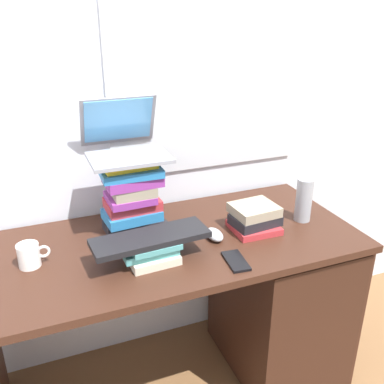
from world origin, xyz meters
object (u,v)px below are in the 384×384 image
(desk, at_px, (256,295))
(keyboard, at_px, (150,238))
(book_stack_side, at_px, (254,218))
(book_stack_keyboard_riser, at_px, (151,250))
(cell_phone, at_px, (236,261))
(book_stack_tall, at_px, (132,196))
(computer_mouse, at_px, (214,235))
(water_bottle, at_px, (304,200))
(mug, at_px, (29,255))
(laptop, at_px, (124,141))

(desk, bearing_deg, keyboard, -171.21)
(book_stack_side, bearing_deg, book_stack_keyboard_riser, -172.18)
(keyboard, height_order, cell_phone, keyboard)
(book_stack_tall, xyz_separation_m, cell_phone, (0.28, -0.37, -0.15))
(desk, relative_size, cell_phone, 10.87)
(desk, relative_size, computer_mouse, 14.21)
(water_bottle, relative_size, cell_phone, 1.38)
(water_bottle, xyz_separation_m, cell_phone, (-0.41, -0.20, -0.09))
(desk, height_order, computer_mouse, computer_mouse)
(book_stack_tall, distance_m, water_bottle, 0.72)
(book_stack_side, xyz_separation_m, cell_phone, (-0.18, -0.19, -0.05))
(book_stack_keyboard_riser, xyz_separation_m, water_bottle, (0.69, 0.06, 0.05))
(computer_mouse, xyz_separation_m, mug, (-0.68, 0.06, 0.03))
(book_stack_tall, relative_size, mug, 2.73)
(book_stack_side, distance_m, mug, 0.87)
(computer_mouse, distance_m, water_bottle, 0.42)
(book_stack_keyboard_riser, height_order, computer_mouse, book_stack_keyboard_riser)
(book_stack_tall, bearing_deg, keyboard, -89.65)
(book_stack_keyboard_riser, distance_m, keyboard, 0.05)
(laptop, distance_m, cell_phone, 0.63)
(desk, height_order, book_stack_tall, book_stack_tall)
(desk, distance_m, mug, 0.99)
(book_stack_side, bearing_deg, mug, 176.49)
(book_stack_tall, xyz_separation_m, keyboard, (0.00, -0.24, -0.06))
(book_stack_side, bearing_deg, desk, 16.20)
(book_stack_keyboard_riser, height_order, mug, mug)
(desk, bearing_deg, book_stack_tall, 161.72)
(desk, relative_size, laptop, 4.74)
(book_stack_tall, distance_m, book_stack_keyboard_riser, 0.27)
(book_stack_tall, relative_size, book_stack_side, 1.54)
(keyboard, distance_m, computer_mouse, 0.29)
(book_stack_tall, relative_size, keyboard, 0.73)
(book_stack_tall, bearing_deg, cell_phone, -53.06)
(mug, height_order, water_bottle, water_bottle)
(computer_mouse, bearing_deg, water_bottle, 1.55)
(mug, xyz_separation_m, water_bottle, (1.10, -0.05, 0.05))
(book_stack_keyboard_riser, xyz_separation_m, computer_mouse, (0.28, 0.05, -0.02))
(water_bottle, bearing_deg, laptop, 160.85)
(book_stack_side, relative_size, keyboard, 0.47)
(book_stack_tall, height_order, laptop, laptop)
(keyboard, distance_m, cell_phone, 0.32)
(book_stack_keyboard_riser, bearing_deg, computer_mouse, 10.98)
(keyboard, xyz_separation_m, computer_mouse, (0.28, 0.06, -0.07))
(book_stack_keyboard_riser, bearing_deg, desk, 8.51)
(keyboard, bearing_deg, water_bottle, 1.87)
(book_stack_side, distance_m, laptop, 0.60)
(book_stack_tall, distance_m, keyboard, 0.25)
(book_stack_tall, bearing_deg, desk, -18.28)
(laptop, height_order, water_bottle, laptop)
(computer_mouse, bearing_deg, book_stack_tall, 146.19)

